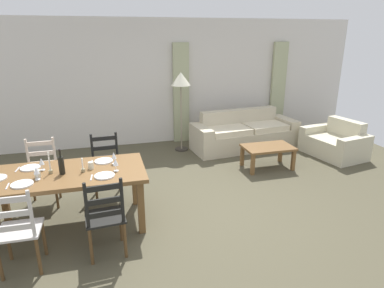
% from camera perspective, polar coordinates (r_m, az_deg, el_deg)
% --- Properties ---
extents(ground_plane, '(9.60, 9.60, 0.02)m').
position_cam_1_polar(ground_plane, '(4.79, -0.18, -11.33)').
color(ground_plane, '#4B4734').
extents(wall_far, '(9.60, 0.16, 2.70)m').
position_cam_1_polar(wall_far, '(7.47, -6.87, 10.42)').
color(wall_far, silver).
rests_on(wall_far, ground_plane).
extents(curtain_panel_left, '(0.35, 0.08, 2.20)m').
position_cam_1_polar(curtain_panel_left, '(7.49, -1.88, 8.62)').
color(curtain_panel_left, '#AAB086').
rests_on(curtain_panel_left, ground_plane).
extents(curtain_panel_right, '(0.35, 0.08, 2.20)m').
position_cam_1_polar(curtain_panel_right, '(8.37, 14.53, 9.08)').
color(curtain_panel_right, '#AAB086').
rests_on(curtain_panel_right, ground_plane).
extents(dining_table, '(1.90, 0.96, 0.75)m').
position_cam_1_polar(dining_table, '(4.40, -20.64, -5.61)').
color(dining_table, brown).
rests_on(dining_table, ground_plane).
extents(dining_chair_near_left, '(0.43, 0.41, 0.96)m').
position_cam_1_polar(dining_chair_near_left, '(3.88, -27.77, -13.02)').
color(dining_chair_near_left, beige).
rests_on(dining_chair_near_left, ground_plane).
extents(dining_chair_near_right, '(0.45, 0.43, 0.96)m').
position_cam_1_polar(dining_chair_near_right, '(3.80, -14.67, -12.02)').
color(dining_chair_near_right, black).
rests_on(dining_chair_near_right, ground_plane).
extents(dining_chair_far_left, '(0.42, 0.40, 0.96)m').
position_cam_1_polar(dining_chair_far_left, '(5.23, -24.30, -4.50)').
color(dining_chair_far_left, beige).
rests_on(dining_chair_far_left, ground_plane).
extents(dining_chair_far_right, '(0.44, 0.42, 0.96)m').
position_cam_1_polar(dining_chair_far_right, '(5.16, -14.48, -3.70)').
color(dining_chair_far_right, black).
rests_on(dining_chair_far_right, ground_plane).
extents(dinner_plate_near_left, '(0.24, 0.24, 0.02)m').
position_cam_1_polar(dinner_plate_near_left, '(4.22, -27.16, -6.16)').
color(dinner_plate_near_left, white).
rests_on(dinner_plate_near_left, dining_table).
extents(fork_near_left, '(0.02, 0.17, 0.01)m').
position_cam_1_polar(fork_near_left, '(4.26, -29.12, -6.35)').
color(fork_near_left, silver).
rests_on(fork_near_left, dining_table).
extents(dinner_plate_near_right, '(0.24, 0.24, 0.02)m').
position_cam_1_polar(dinner_plate_near_right, '(4.11, -14.80, -5.28)').
color(dinner_plate_near_right, white).
rests_on(dinner_plate_near_right, dining_table).
extents(fork_near_right, '(0.03, 0.17, 0.01)m').
position_cam_1_polar(fork_near_right, '(4.11, -16.89, -5.53)').
color(fork_near_right, silver).
rests_on(fork_near_right, dining_table).
extents(dinner_plate_far_left, '(0.24, 0.24, 0.02)m').
position_cam_1_polar(dinner_plate_far_left, '(4.67, -26.02, -3.69)').
color(dinner_plate_far_left, white).
rests_on(dinner_plate_far_left, dining_table).
extents(fork_far_left, '(0.03, 0.17, 0.01)m').
position_cam_1_polar(fork_far_left, '(4.71, -27.79, -3.88)').
color(fork_far_left, silver).
rests_on(fork_far_left, dining_table).
extents(dinner_plate_far_right, '(0.24, 0.24, 0.02)m').
position_cam_1_polar(dinner_plate_far_right, '(4.57, -14.92, -2.84)').
color(dinner_plate_far_right, white).
rests_on(dinner_plate_far_right, dining_table).
extents(fork_far_right, '(0.02, 0.17, 0.01)m').
position_cam_1_polar(fork_far_right, '(4.58, -16.79, -3.06)').
color(fork_far_right, silver).
rests_on(fork_far_right, dining_table).
extents(wine_bottle, '(0.07, 0.07, 0.32)m').
position_cam_1_polar(wine_bottle, '(4.30, -21.52, -3.35)').
color(wine_bottle, black).
rests_on(wine_bottle, dining_table).
extents(wine_glass_near_left, '(0.06, 0.06, 0.16)m').
position_cam_1_polar(wine_glass_near_left, '(4.25, -25.18, -4.20)').
color(wine_glass_near_left, white).
rests_on(wine_glass_near_left, dining_table).
extents(wine_glass_near_right, '(0.06, 0.06, 0.16)m').
position_cam_1_polar(wine_glass_near_right, '(4.19, -13.00, -3.14)').
color(wine_glass_near_right, white).
rests_on(wine_glass_near_right, dining_table).
extents(wine_glass_far_left, '(0.06, 0.06, 0.16)m').
position_cam_1_polar(wine_glass_far_left, '(4.51, -24.46, -2.81)').
color(wine_glass_far_left, white).
rests_on(wine_glass_far_left, dining_table).
extents(wine_glass_far_right, '(0.06, 0.06, 0.16)m').
position_cam_1_polar(wine_glass_far_right, '(4.42, -13.29, -2.01)').
color(wine_glass_far_right, white).
rests_on(wine_glass_far_right, dining_table).
extents(coffee_cup_primary, '(0.07, 0.07, 0.09)m').
position_cam_1_polar(coffee_cup_primary, '(4.37, -16.98, -3.54)').
color(coffee_cup_primary, beige).
rests_on(coffee_cup_primary, dining_table).
extents(coffee_cup_secondary, '(0.07, 0.07, 0.09)m').
position_cam_1_polar(coffee_cup_secondary, '(4.34, -25.02, -4.66)').
color(coffee_cup_secondary, beige).
rests_on(coffee_cup_secondary, dining_table).
extents(candle_tall, '(0.05, 0.05, 0.27)m').
position_cam_1_polar(candle_tall, '(4.39, -23.19, -3.68)').
color(candle_tall, '#998C66').
rests_on(candle_tall, dining_table).
extents(candle_short, '(0.05, 0.05, 0.18)m').
position_cam_1_polar(candle_short, '(4.30, -18.23, -3.97)').
color(candle_short, '#998C66').
rests_on(candle_short, dining_table).
extents(couch, '(2.35, 1.04, 0.80)m').
position_cam_1_polar(couch, '(7.30, 8.82, 1.64)').
color(couch, beige).
rests_on(couch, ground_plane).
extents(coffee_table, '(0.90, 0.56, 0.42)m').
position_cam_1_polar(coffee_table, '(6.23, 12.91, -0.95)').
color(coffee_table, brown).
rests_on(coffee_table, ground_plane).
extents(armchair_upholstered, '(1.00, 1.29, 0.72)m').
position_cam_1_polar(armchair_upholstered, '(7.37, 23.48, 0.10)').
color(armchair_upholstered, beige).
rests_on(armchair_upholstered, ground_plane).
extents(standing_lamp, '(0.40, 0.40, 1.64)m').
position_cam_1_polar(standing_lamp, '(6.81, -1.93, 10.29)').
color(standing_lamp, '#332D28').
rests_on(standing_lamp, ground_plane).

